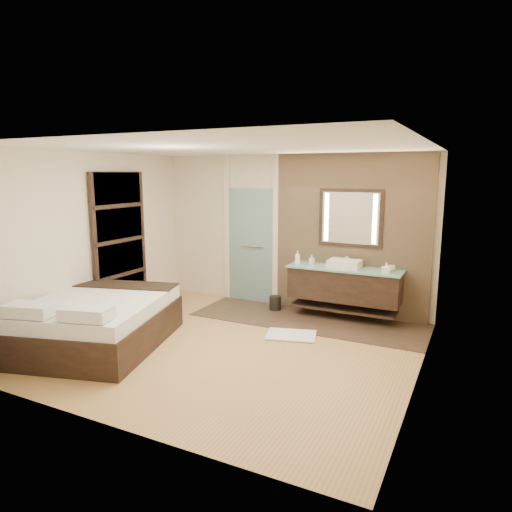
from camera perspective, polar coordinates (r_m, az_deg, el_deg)
The scene contains 15 objects.
floor at distance 6.48m, azimuth -3.61°, elevation -11.22°, with size 5.00×5.00×0.00m, color #AA7847.
tile_strip at distance 7.61m, azimuth 6.48°, elevation -7.90°, with size 3.80×1.30×0.01m, color #33261C.
stone_wall at distance 7.73m, azimuth 11.73°, elevation 2.48°, with size 2.60×0.08×2.70m, color tan.
vanity at distance 7.60m, azimuth 10.95°, elevation -3.54°, with size 1.85×0.55×0.88m.
mirror_unit at distance 7.65m, azimuth 11.71°, elevation 4.66°, with size 1.06×0.04×0.96m.
frosted_door at distance 8.41m, azimuth -0.61°, elevation 1.91°, with size 1.10×0.12×2.70m.
shoji_partition at distance 8.06m, azimuth -16.63°, elevation 1.57°, with size 0.06×1.20×2.40m.
bed at distance 6.77m, azimuth -19.24°, elevation -7.76°, with size 2.22×2.52×0.82m.
bath_mat at distance 6.86m, azimuth 4.41°, elevation -9.82°, with size 0.72×0.50×0.02m, color white.
waste_bin at distance 8.04m, azimuth 2.40°, elevation -5.92°, with size 0.20×0.20×0.25m, color black.
tissue_box at distance 7.22m, azimuth 15.88°, elevation -1.76°, with size 0.12×0.12×0.10m, color silver.
soap_bottle_a at distance 7.64m, azimuth 5.21°, elevation -0.22°, with size 0.09×0.09×0.24m, color white.
soap_bottle_b at distance 7.72m, azimuth 6.99°, elevation -0.43°, with size 0.07×0.07×0.16m, color #B2B2B2.
soap_bottle_c at distance 7.24m, azimuth 15.99°, elevation -1.47°, with size 0.13×0.13×0.16m, color #C0F1ED.
cup at distance 7.46m, azimuth 16.59°, elevation -1.46°, with size 0.11×0.11×0.09m, color silver.
Camera 1 is at (3.04, -5.20, 2.38)m, focal length 32.00 mm.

